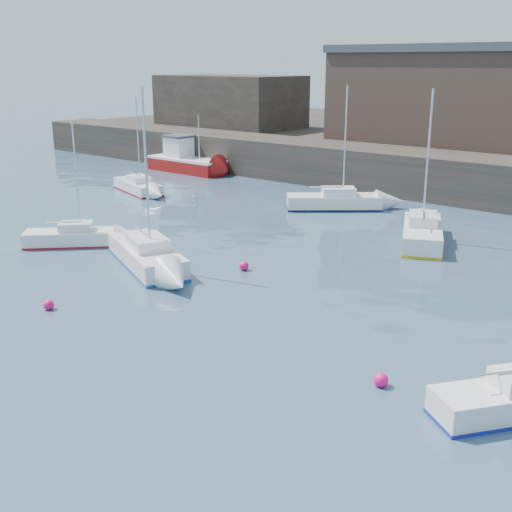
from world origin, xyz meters
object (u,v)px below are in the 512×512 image
Objects in this scene: sailboat_a at (73,237)px; buoy_mid at (381,386)px; sailboat_b at (147,255)px; buoy_far at (244,270)px; sailboat_e at (138,186)px; sailboat_h at (334,201)px; fishing_boat at (186,160)px; buoy_near at (49,309)px; sailboat_f at (422,233)px.

buoy_mid is at bearing -9.54° from sailboat_a.
buoy_far is (3.94, 2.35, -0.53)m from sailboat_b.
buoy_far is at bearing -26.83° from sailboat_e.
sailboat_e is 14.74m from sailboat_h.
fishing_boat reaches higher than buoy_far.
sailboat_e reaches higher than sailboat_a.
fishing_boat reaches higher than buoy_mid.
sailboat_e is 15.41× the size of buoy_far.
sailboat_a is 0.92× the size of sailboat_e.
sailboat_a reaches higher than fishing_boat.
buoy_near is (1.07, -21.86, -0.51)m from sailboat_h.
buoy_mid is (28.01, -14.79, -0.45)m from sailboat_e.
sailboat_e is 0.88× the size of sailboat_h.
sailboat_a is 16.89m from sailboat_h.
buoy_near is 0.94× the size of buoy_far.
fishing_boat is 0.94× the size of sailboat_f.
buoy_mid is at bearing -68.65° from sailboat_f.
sailboat_h reaches higher than fishing_boat.
sailboat_f is (8.20, 11.77, 0.02)m from sailboat_b.
sailboat_h is at bearing 105.60° from buoy_far.
sailboat_b reaches higher than fishing_boat.
sailboat_h is at bearing 126.00° from buoy_mid.
sailboat_a is 0.80× the size of sailboat_f.
sailboat_a reaches higher than buoy_near.
sailboat_h is at bearing -13.67° from fishing_boat.
sailboat_a is 9.89m from buoy_far.
sailboat_b is at bearing 166.37° from buoy_mid.
fishing_boat is 1.18× the size of sailboat_a.
sailboat_f is at bearing 68.81° from buoy_near.
sailboat_f is (22.07, 0.40, 0.11)m from sailboat_e.
sailboat_h reaches higher than sailboat_a.
sailboat_h is 21.89m from buoy_near.
buoy_far is (-10.20, 5.78, 0.00)m from buoy_mid.
buoy_near is (18.98, -26.22, -0.95)m from fishing_boat.
fishing_boat is 39.62m from buoy_mid.
buoy_near is 13.14m from buoy_mid.
buoy_mid is (13.94, -19.18, -0.51)m from sailboat_h.
buoy_mid is (31.85, -23.54, -0.95)m from fishing_boat.
sailboat_a is 14.22× the size of buoy_mid.
sailboat_b is (17.71, -20.11, -0.42)m from fishing_boat.
sailboat_a is 20.04m from buoy_mid.
sailboat_a is 0.81× the size of sailboat_h.
fishing_boat is at bearing 143.54° from buoy_mid.
sailboat_b is at bearing -48.63° from fishing_boat.
buoy_near is 0.95× the size of buoy_mid.
sailboat_h is at bearing 153.51° from sailboat_f.
sailboat_f is 17.81× the size of buoy_mid.
sailboat_b is at bearing 101.76° from buoy_near.
sailboat_b is 1.05× the size of sailboat_h.
sailboat_b is 18.49× the size of buoy_mid.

